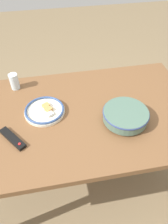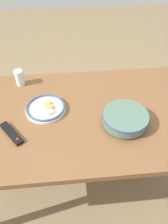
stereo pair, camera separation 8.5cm
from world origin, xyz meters
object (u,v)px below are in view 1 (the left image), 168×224
tv_remote (13,138)px  drinking_glass (14,81)px  noodle_bowl (125,115)px  food_plate (45,111)px

tv_remote → drinking_glass: (-0.00, -0.47, 0.05)m
noodle_bowl → tv_remote: bearing=2.1°
noodle_bowl → drinking_glass: (0.66, -0.45, 0.01)m
food_plate → drinking_glass: size_ratio=2.21×
food_plate → tv_remote: bearing=43.8°
noodle_bowl → food_plate: (0.47, -0.16, -0.03)m
noodle_bowl → drinking_glass: drinking_glass is taller
noodle_bowl → food_plate: 0.50m
noodle_bowl → food_plate: bearing=-18.7°
noodle_bowl → drinking_glass: 0.80m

